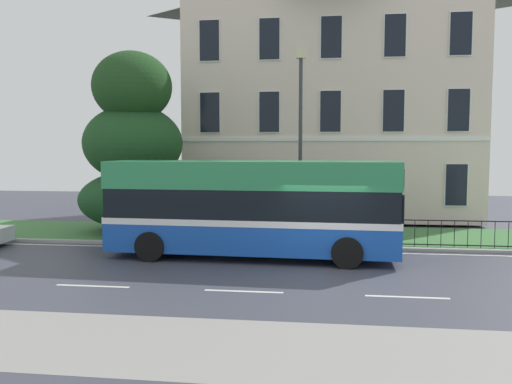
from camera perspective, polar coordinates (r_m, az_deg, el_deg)
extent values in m
cube|color=#3E3F4C|center=(14.85, 7.47, -9.35)|extent=(60.00, 56.00, 0.06)
cube|color=silver|center=(18.41, 7.45, -6.52)|extent=(54.00, 0.14, 0.01)
cube|color=silver|center=(14.38, -17.56, -9.85)|extent=(2.00, 0.12, 0.01)
cube|color=silver|center=(13.24, -1.36, -10.88)|extent=(2.00, 0.12, 0.01)
cube|color=silver|center=(13.26, 16.33, -11.05)|extent=(2.00, 0.12, 0.01)
cube|color=#9E9E99|center=(18.86, 7.45, -6.08)|extent=(57.00, 0.24, 0.12)
cube|color=#427840|center=(21.37, 7.44, -4.82)|extent=(57.00, 4.86, 0.12)
cube|color=gray|center=(9.59, 7.53, -17.06)|extent=(57.00, 3.00, 0.01)
cube|color=beige|center=(28.91, 8.09, 8.66)|extent=(14.30, 8.64, 10.99)
cube|color=white|center=(24.49, 8.18, 5.82)|extent=(14.30, 0.06, 0.20)
cube|color=#2D333D|center=(24.58, 8.10, -0.87)|extent=(1.10, 0.06, 2.20)
cube|color=white|center=(25.11, -5.05, 1.01)|extent=(1.04, 0.04, 1.99)
cube|color=black|center=(25.09, -5.06, 1.00)|extent=(0.94, 0.03, 1.89)
cube|color=white|center=(24.65, 1.46, 0.96)|extent=(1.04, 0.04, 1.99)
cube|color=black|center=(24.63, 1.45, 0.96)|extent=(0.94, 0.03, 1.89)
cube|color=white|center=(24.52, 8.12, 0.90)|extent=(1.04, 0.04, 1.99)
cube|color=black|center=(24.50, 8.12, 0.89)|extent=(0.94, 0.03, 1.89)
cube|color=white|center=(24.73, 14.76, 0.82)|extent=(1.04, 0.04, 1.99)
cube|color=black|center=(24.71, 14.77, 0.82)|extent=(0.94, 0.03, 1.89)
cube|color=white|center=(25.26, 21.21, 0.74)|extent=(1.04, 0.04, 1.99)
cube|color=black|center=(25.24, 21.22, 0.73)|extent=(0.94, 0.03, 1.89)
cube|color=white|center=(25.13, -5.10, 8.73)|extent=(1.04, 0.04, 1.99)
cube|color=black|center=(25.11, -5.11, 8.73)|extent=(0.94, 0.03, 1.89)
cube|color=white|center=(24.67, 1.48, 8.82)|extent=(1.04, 0.04, 1.99)
cube|color=black|center=(24.65, 1.47, 8.82)|extent=(0.94, 0.03, 1.89)
cube|color=white|center=(24.54, 8.21, 8.80)|extent=(1.04, 0.04, 1.99)
cube|color=black|center=(24.52, 8.21, 8.80)|extent=(0.94, 0.03, 1.89)
cube|color=white|center=(24.75, 14.93, 8.65)|extent=(1.04, 0.04, 1.99)
cube|color=black|center=(24.73, 14.93, 8.66)|extent=(0.94, 0.03, 1.89)
cube|color=white|center=(25.28, 21.44, 8.41)|extent=(1.04, 0.04, 1.99)
cube|color=black|center=(25.26, 21.45, 8.41)|extent=(0.94, 0.03, 1.89)
cube|color=white|center=(25.59, -5.16, 16.30)|extent=(1.04, 0.04, 1.99)
cube|color=black|center=(25.58, -5.17, 16.31)|extent=(0.94, 0.03, 1.89)
cube|color=white|center=(25.15, 1.49, 16.52)|extent=(1.04, 0.04, 1.99)
cube|color=black|center=(25.13, 1.49, 16.53)|extent=(0.94, 0.03, 1.89)
cube|color=white|center=(25.02, 8.30, 16.54)|extent=(1.04, 0.04, 1.99)
cube|color=black|center=(25.00, 8.31, 16.55)|extent=(0.94, 0.03, 1.89)
cube|color=white|center=(25.22, 15.09, 16.33)|extent=(1.04, 0.04, 1.99)
cube|color=black|center=(25.21, 15.10, 16.34)|extent=(0.94, 0.03, 1.89)
cube|color=white|center=(25.74, 21.66, 15.93)|extent=(1.04, 0.04, 1.99)
cube|color=black|center=(25.73, 21.67, 15.94)|extent=(0.94, 0.03, 1.89)
cube|color=black|center=(18.98, 8.31, -2.93)|extent=(13.15, 0.04, 0.04)
cube|color=black|center=(19.11, 8.28, -5.52)|extent=(13.15, 0.04, 0.04)
cylinder|color=black|center=(20.04, -10.90, -3.94)|extent=(0.02, 0.02, 0.95)
cylinder|color=black|center=(19.90, -9.66, -3.98)|extent=(0.02, 0.02, 0.95)
cylinder|color=black|center=(19.78, -8.40, -4.02)|extent=(0.02, 0.02, 0.95)
cylinder|color=black|center=(19.66, -7.12, -4.06)|extent=(0.02, 0.02, 0.95)
cylinder|color=black|center=(19.55, -5.83, -4.09)|extent=(0.02, 0.02, 0.95)
cylinder|color=black|center=(19.45, -4.53, -4.13)|extent=(0.02, 0.02, 0.95)
cylinder|color=black|center=(19.37, -3.21, -4.16)|extent=(0.02, 0.02, 0.95)
cylinder|color=black|center=(19.29, -1.88, -4.19)|extent=(0.02, 0.02, 0.95)
cylinder|color=black|center=(19.22, -0.55, -4.22)|extent=(0.02, 0.02, 0.95)
cylinder|color=black|center=(19.17, 0.80, -4.25)|extent=(0.02, 0.02, 0.95)
cylinder|color=black|center=(19.12, 2.15, -4.27)|extent=(0.02, 0.02, 0.95)
cylinder|color=black|center=(19.08, 3.51, -4.29)|extent=(0.02, 0.02, 0.95)
cylinder|color=black|center=(19.06, 4.88, -4.31)|extent=(0.02, 0.02, 0.95)
cylinder|color=black|center=(19.05, 6.25, -4.33)|extent=(0.02, 0.02, 0.95)
cylinder|color=black|center=(19.04, 7.61, -4.34)|extent=(0.02, 0.02, 0.95)
cylinder|color=black|center=(19.05, 8.98, -4.35)|extent=(0.02, 0.02, 0.95)
cylinder|color=black|center=(19.07, 10.35, -4.36)|extent=(0.02, 0.02, 0.95)
cylinder|color=black|center=(19.10, 11.71, -4.37)|extent=(0.02, 0.02, 0.95)
cylinder|color=black|center=(19.14, 13.07, -4.38)|extent=(0.02, 0.02, 0.95)
cylinder|color=black|center=(19.19, 14.42, -4.38)|extent=(0.02, 0.02, 0.95)
cylinder|color=black|center=(19.25, 15.76, -4.38)|extent=(0.02, 0.02, 0.95)
cylinder|color=black|center=(19.32, 17.10, -4.38)|extent=(0.02, 0.02, 0.95)
cylinder|color=black|center=(19.41, 18.42, -4.37)|extent=(0.02, 0.02, 0.95)
cylinder|color=black|center=(19.50, 19.73, -4.36)|extent=(0.02, 0.02, 0.95)
cylinder|color=black|center=(19.60, 21.03, -4.35)|extent=(0.02, 0.02, 0.95)
cylinder|color=black|center=(19.71, 22.31, -4.34)|extent=(0.02, 0.02, 0.95)
cylinder|color=black|center=(19.84, 23.58, -4.33)|extent=(0.02, 0.02, 0.95)
cylinder|color=black|center=(19.97, 24.84, -4.31)|extent=(0.02, 0.02, 0.95)
cylinder|color=black|center=(20.11, 26.07, -4.30)|extent=(0.02, 0.02, 0.95)
cylinder|color=#423328|center=(22.91, -13.13, -1.69)|extent=(0.41, 0.41, 1.92)
ellipsoid|color=#1B4420|center=(22.71, -12.73, -0.76)|extent=(5.06, 5.06, 2.53)
ellipsoid|color=#1D4720|center=(22.99, -13.39, 5.24)|extent=(4.23, 4.23, 3.28)
ellipsoid|color=#1E411C|center=(22.88, -13.49, 11.23)|extent=(3.34, 3.34, 2.96)
cube|color=#184DB2|center=(17.23, -0.41, -4.59)|extent=(9.50, 2.90, 1.06)
cube|color=white|center=(17.16, -0.41, -2.98)|extent=(9.53, 2.92, 0.20)
cube|color=black|center=(17.10, -0.42, -1.19)|extent=(9.42, 2.85, 1.00)
cube|color=#2C8952|center=(17.03, -0.42, 1.95)|extent=(9.50, 2.90, 0.88)
cube|color=black|center=(16.94, 15.54, -1.58)|extent=(0.14, 2.13, 0.92)
cube|color=black|center=(16.87, 15.61, 1.61)|extent=(0.13, 1.83, 0.56)
cylinder|color=silver|center=(17.92, 15.18, -5.40)|extent=(0.05, 0.20, 0.20)
cylinder|color=silver|center=(16.33, 15.74, -6.38)|extent=(0.05, 0.20, 0.20)
cylinder|color=black|center=(18.23, 9.96, -5.14)|extent=(0.97, 0.34, 0.96)
cylinder|color=black|center=(15.83, 10.02, -6.61)|extent=(0.97, 0.34, 0.96)
cylinder|color=black|center=(19.21, -8.97, -4.63)|extent=(0.97, 0.34, 0.96)
cylinder|color=black|center=(16.95, -11.60, -5.90)|extent=(0.97, 0.34, 0.96)
cylinder|color=#333338|center=(19.49, 4.91, 4.56)|extent=(0.14, 0.14, 6.83)
cube|color=beige|center=(19.82, 4.98, 15.00)|extent=(0.36, 0.24, 0.36)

